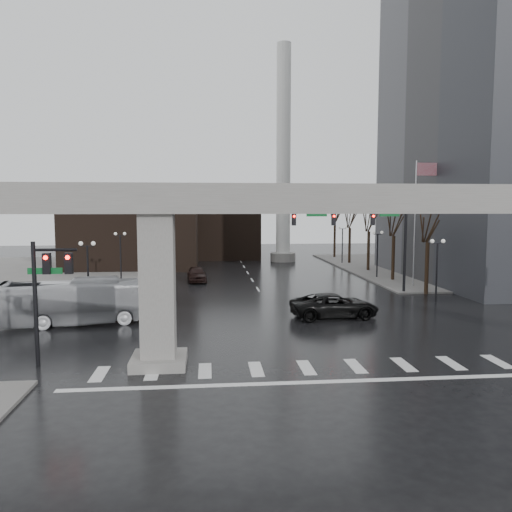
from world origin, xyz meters
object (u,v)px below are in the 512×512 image
Objects in this scene: far_car at (197,274)px; city_bus at (79,302)px; signal_mast_arm at (364,228)px; pickup_truck at (335,305)px.

city_bus is at bearing -115.88° from far_car.
signal_mast_arm reaches higher than far_car.
signal_mast_arm is 1.13× the size of city_bus.
far_car is (-9.86, 17.86, -0.06)m from pickup_truck.
city_bus is at bearing -156.42° from signal_mast_arm.
far_car is at bearing -31.59° from city_bus.
signal_mast_arm is 2.00× the size of pickup_truck.
city_bus is 2.34× the size of far_car.
signal_mast_arm is 11.61m from pickup_truck.
pickup_truck is (-4.91, -9.26, -4.98)m from signal_mast_arm.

